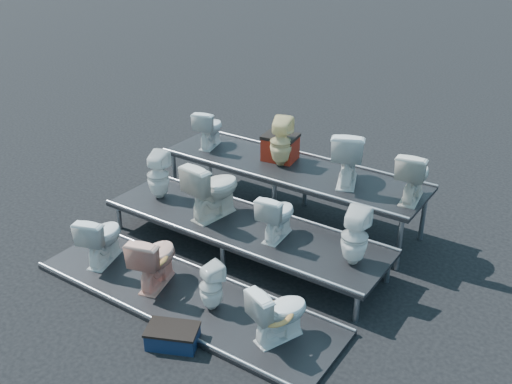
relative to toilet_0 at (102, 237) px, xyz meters
The scene contains 18 objects.
ground 1.98m from the toilet_0, 42.17° to the left, with size 80.00×80.00×0.00m, color black.
tier_front 1.49m from the toilet_0, ahead, with size 4.20×1.20×0.06m, color black.
tier_mid 1.95m from the toilet_0, 42.17° to the left, with size 4.20×1.20×0.46m, color black.
tier_back 2.97m from the toilet_0, 61.10° to the left, with size 4.20×1.20×0.86m, color black.
toilet_0 is the anchor object (origin of this frame).
toilet_1 0.98m from the toilet_0, ahead, with size 0.43×0.75×0.76m, color #E7A28C.
toilet_2 1.88m from the toilet_0, ahead, with size 0.28×0.28×0.62m, color white.
toilet_3 2.84m from the toilet_0, ahead, with size 0.39×0.69×0.71m, color white.
toilet_4 1.36m from the toilet_0, 95.38° to the left, with size 0.33×0.34×0.73m, color white.
toilet_5 1.66m from the toilet_0, 54.53° to the left, with size 0.48×0.84×0.86m, color beige.
toilet_6 2.41m from the toilet_0, 33.10° to the left, with size 0.37×0.65×0.66m, color white.
toilet_7 3.40m from the toilet_0, 22.66° to the left, with size 0.33×0.34×0.74m, color white.
toilet_8 2.71m from the toilet_0, 93.17° to the left, with size 0.36×0.63×0.64m, color white.
toilet_9 2.99m from the toilet_0, 64.40° to the left, with size 0.34×0.35×0.75m, color beige.
toilet_10 3.61m from the toilet_0, 47.71° to the left, with size 0.46×0.80×0.82m, color white.
toilet_11 4.30m from the toilet_0, 37.95° to the left, with size 0.40×0.71×0.72m, color beige.
red_crate 3.05m from the toilet_0, 67.81° to the left, with size 0.50×0.40×0.36m, color maroon.
step_stool 2.03m from the toilet_0, 20.79° to the right, with size 0.56×0.34×0.20m, color #0E1B35.
Camera 1 is at (4.01, -5.65, 4.44)m, focal length 40.00 mm.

